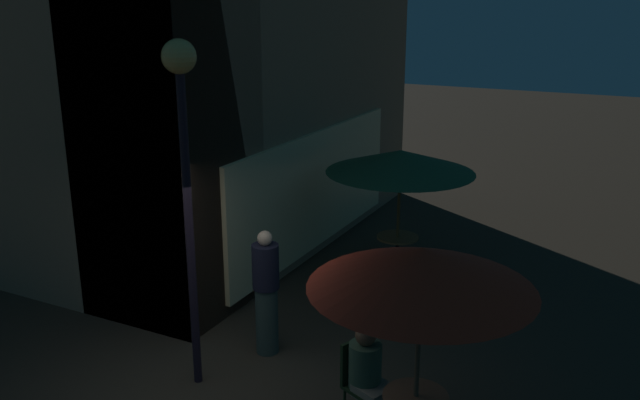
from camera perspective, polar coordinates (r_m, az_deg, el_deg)
ground_plane at (r=8.32m, az=-10.42°, el=-16.46°), size 60.00×60.00×0.00m
street_lamp_near_corner at (r=7.53m, az=-11.58°, el=5.57°), size 0.38×0.38×4.13m
cafe_table_1 at (r=11.21m, az=6.62°, el=-4.16°), size 0.69×0.69×0.76m
patio_umbrella_0 at (r=6.36m, az=8.70°, el=-5.86°), size 2.19×2.19×2.31m
patio_umbrella_1 at (r=10.76m, az=6.88°, el=3.27°), size 2.41×2.41×2.22m
cafe_chair_0 at (r=7.56m, az=3.36°, el=-14.72°), size 0.50×0.50×0.97m
patron_seated_0 at (r=7.41m, az=4.15°, el=-14.36°), size 0.47×0.54×1.21m
patron_standing_1 at (r=8.79m, az=-4.62°, el=-7.89°), size 0.35×0.35×1.71m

